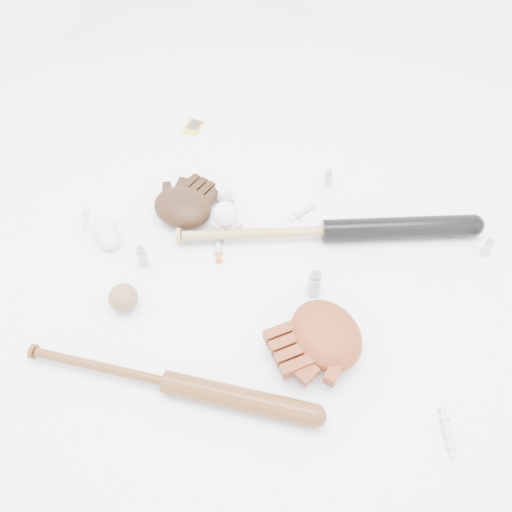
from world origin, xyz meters
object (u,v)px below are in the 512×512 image
Objects in this scene: bat_dark at (326,231)px; bat_wood at (167,382)px; glove_dark at (183,207)px; pedestal at (226,227)px.

bat_dark is 0.68m from bat_wood.
bat_wood is at bearing -134.05° from bat_dark.
bat_wood is 0.61m from glove_dark.
glove_dark is 3.16× the size of pedestal.
glove_dark reaches higher than pedestal.
pedestal is (0.16, 0.02, -0.02)m from glove_dark.
bat_dark reaches higher than pedestal.
pedestal is at bearing 171.56° from bat_dark.
bat_dark reaches higher than bat_wood.
glove_dark is (-0.36, 0.50, 0.01)m from bat_wood.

